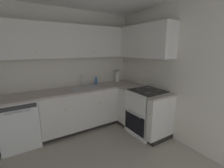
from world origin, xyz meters
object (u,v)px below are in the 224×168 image
object	(u,v)px
dishwasher	(19,122)
oven_range	(147,112)
soap_bottle	(96,81)
paper_towel_roll	(117,77)

from	to	relation	value
dishwasher	oven_range	xyz separation A→B (m)	(2.20, -0.89, 0.03)
dishwasher	soap_bottle	size ratio (longest dim) A/B	4.84
oven_range	paper_towel_roll	bearing A→B (deg)	91.33
soap_bottle	paper_towel_roll	size ratio (longest dim) A/B	0.57
dishwasher	paper_towel_roll	distance (m)	2.26
paper_towel_roll	soap_bottle	bearing A→B (deg)	178.00
oven_range	soap_bottle	bearing A→B (deg)	119.26
soap_bottle	paper_towel_roll	xyz separation A→B (m)	(0.57, -0.02, 0.05)
oven_range	paper_towel_roll	size ratio (longest dim) A/B	3.37
paper_towel_roll	dishwasher	bearing A→B (deg)	-175.78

